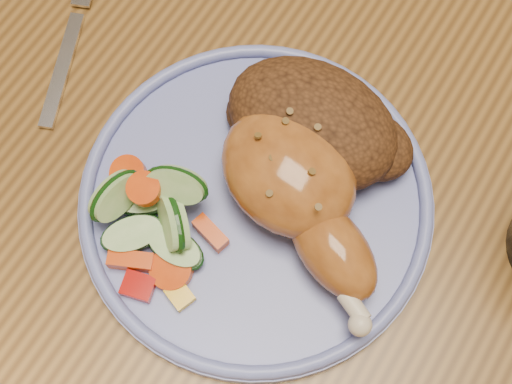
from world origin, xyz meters
TOP-DOWN VIEW (x-y plane):
  - ground at (0.00, 0.00)m, footprint 4.00×4.00m
  - dining_table at (0.00, 0.00)m, footprint 0.90×1.40m
  - plate at (-0.02, -0.14)m, footprint 0.26×0.26m
  - plate_rim at (-0.02, -0.14)m, footprint 0.26×0.26m
  - chicken_leg at (0.00, -0.13)m, footprint 0.17×0.13m
  - rice_pilaf at (-0.01, -0.08)m, footprint 0.14×0.10m
  - vegetable_pile at (-0.08, -0.20)m, footprint 0.11×0.11m
  - fork at (-0.23, -0.10)m, footprint 0.07×0.15m

SIDE VIEW (x-z plane):
  - ground at x=0.00m, z-range 0.00..0.00m
  - dining_table at x=0.00m, z-range 0.29..1.04m
  - fork at x=-0.23m, z-range 0.75..0.76m
  - plate at x=-0.02m, z-range 0.75..0.76m
  - plate_rim at x=-0.02m, z-range 0.76..0.77m
  - vegetable_pile at x=-0.08m, z-range 0.75..0.80m
  - rice_pilaf at x=-0.01m, z-range 0.76..0.81m
  - chicken_leg at x=0.00m, z-range 0.76..0.82m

